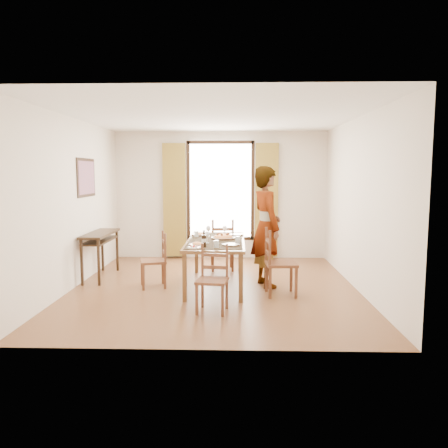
{
  "coord_description": "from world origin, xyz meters",
  "views": [
    {
      "loc": [
        0.35,
        -6.85,
        1.83
      ],
      "look_at": [
        0.14,
        0.23,
        1.0
      ],
      "focal_mm": 35.0,
      "sensor_mm": 36.0,
      "label": 1
    }
  ],
  "objects_px": {
    "console_table": "(100,239)",
    "man": "(266,227)",
    "dining_table": "(216,244)",
    "pasta_platter": "(223,236)"
  },
  "relations": [
    {
      "from": "console_table",
      "to": "dining_table",
      "type": "distance_m",
      "value": 2.1
    },
    {
      "from": "console_table",
      "to": "pasta_platter",
      "type": "xyz_separation_m",
      "value": [
        2.16,
        -0.36,
        0.12
      ]
    },
    {
      "from": "dining_table",
      "to": "pasta_platter",
      "type": "height_order",
      "value": "pasta_platter"
    },
    {
      "from": "dining_table",
      "to": "man",
      "type": "distance_m",
      "value": 0.86
    },
    {
      "from": "man",
      "to": "console_table",
      "type": "bearing_deg",
      "value": 63.95
    },
    {
      "from": "dining_table",
      "to": "man",
      "type": "height_order",
      "value": "man"
    },
    {
      "from": "dining_table",
      "to": "console_table",
      "type": "bearing_deg",
      "value": 166.38
    },
    {
      "from": "console_table",
      "to": "man",
      "type": "distance_m",
      "value": 2.91
    },
    {
      "from": "console_table",
      "to": "man",
      "type": "relative_size",
      "value": 0.62
    },
    {
      "from": "man",
      "to": "pasta_platter",
      "type": "bearing_deg",
      "value": 65.01
    }
  ]
}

